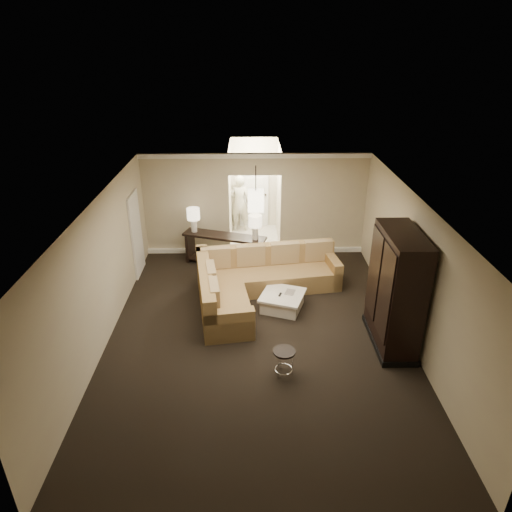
{
  "coord_description": "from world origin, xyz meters",
  "views": [
    {
      "loc": [
        -0.17,
        -7.69,
        5.49
      ],
      "look_at": [
        -0.02,
        1.2,
        1.2
      ],
      "focal_mm": 32.0,
      "sensor_mm": 36.0,
      "label": 1
    }
  ],
  "objects_px": {
    "sectional_sofa": "(255,281)",
    "person": "(239,200)",
    "console_table": "(225,247)",
    "drink_table": "(284,357)",
    "coffee_table": "(282,301)",
    "armoire": "(395,293)"
  },
  "relations": [
    {
      "from": "person",
      "to": "drink_table",
      "type": "bearing_deg",
      "value": 96.71
    },
    {
      "from": "console_table",
      "to": "person",
      "type": "xyz_separation_m",
      "value": [
        0.36,
        2.4,
        0.47
      ]
    },
    {
      "from": "sectional_sofa",
      "to": "person",
      "type": "distance_m",
      "value": 4.15
    },
    {
      "from": "coffee_table",
      "to": "drink_table",
      "type": "relative_size",
      "value": 2.28
    },
    {
      "from": "sectional_sofa",
      "to": "console_table",
      "type": "distance_m",
      "value": 1.86
    },
    {
      "from": "coffee_table",
      "to": "person",
      "type": "height_order",
      "value": "person"
    },
    {
      "from": "console_table",
      "to": "drink_table",
      "type": "bearing_deg",
      "value": -55.96
    },
    {
      "from": "armoire",
      "to": "person",
      "type": "distance_m",
      "value": 6.62
    },
    {
      "from": "coffee_table",
      "to": "armoire",
      "type": "distance_m",
      "value": 2.57
    },
    {
      "from": "sectional_sofa",
      "to": "person",
      "type": "height_order",
      "value": "person"
    },
    {
      "from": "sectional_sofa",
      "to": "armoire",
      "type": "relative_size",
      "value": 1.49
    },
    {
      "from": "coffee_table",
      "to": "armoire",
      "type": "relative_size",
      "value": 0.49
    },
    {
      "from": "coffee_table",
      "to": "person",
      "type": "distance_m",
      "value": 4.78
    },
    {
      "from": "sectional_sofa",
      "to": "armoire",
      "type": "height_order",
      "value": "armoire"
    },
    {
      "from": "person",
      "to": "sectional_sofa",
      "type": "bearing_deg",
      "value": 94.95
    },
    {
      "from": "coffee_table",
      "to": "drink_table",
      "type": "distance_m",
      "value": 2.2
    },
    {
      "from": "drink_table",
      "to": "person",
      "type": "xyz_separation_m",
      "value": [
        -0.89,
        6.8,
        0.62
      ]
    },
    {
      "from": "armoire",
      "to": "person",
      "type": "bearing_deg",
      "value": 117.35
    },
    {
      "from": "coffee_table",
      "to": "console_table",
      "type": "distance_m",
      "value": 2.62
    },
    {
      "from": "coffee_table",
      "to": "console_table",
      "type": "bearing_deg",
      "value": 121.94
    },
    {
      "from": "console_table",
      "to": "drink_table",
      "type": "height_order",
      "value": "console_table"
    },
    {
      "from": "armoire",
      "to": "sectional_sofa",
      "type": "bearing_deg",
      "value": 145.88
    }
  ]
}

